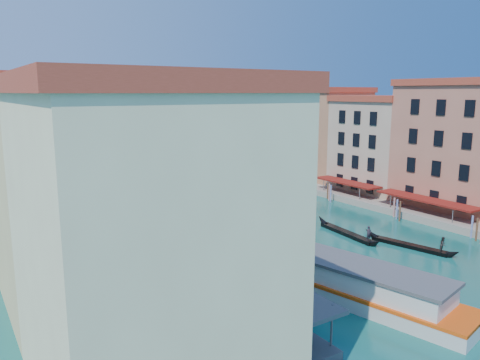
{
  "coord_description": "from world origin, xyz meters",
  "views": [
    {
      "loc": [
        -35.24,
        -16.79,
        18.03
      ],
      "look_at": [
        0.67,
        39.18,
        5.55
      ],
      "focal_mm": 35.0,
      "sensor_mm": 36.0,
      "label": 1
    }
  ],
  "objects_px": {
    "vaporetto_stop": "(248,305)",
    "gondola_right": "(411,244)",
    "vaporetto_near": "(346,281)",
    "gondola_fore": "(347,232)",
    "vaporetto_far": "(151,184)"
  },
  "relations": [
    {
      "from": "vaporetto_far",
      "to": "gondola_fore",
      "type": "height_order",
      "value": "vaporetto_far"
    },
    {
      "from": "vaporetto_stop",
      "to": "vaporetto_near",
      "type": "height_order",
      "value": "vaporetto_stop"
    },
    {
      "from": "vaporetto_stop",
      "to": "gondola_right",
      "type": "bearing_deg",
      "value": 9.93
    },
    {
      "from": "vaporetto_far",
      "to": "gondola_fore",
      "type": "relative_size",
      "value": 1.56
    },
    {
      "from": "gondola_fore",
      "to": "vaporetto_near",
      "type": "bearing_deg",
      "value": -129.54
    },
    {
      "from": "vaporetto_near",
      "to": "vaporetto_far",
      "type": "bearing_deg",
      "value": 73.92
    },
    {
      "from": "vaporetto_near",
      "to": "gondola_right",
      "type": "height_order",
      "value": "vaporetto_near"
    },
    {
      "from": "vaporetto_far",
      "to": "gondola_right",
      "type": "xyz_separation_m",
      "value": [
        13.44,
        -46.88,
        -0.83
      ]
    },
    {
      "from": "vaporetto_stop",
      "to": "gondola_fore",
      "type": "distance_m",
      "value": 26.5
    },
    {
      "from": "vaporetto_stop",
      "to": "gondola_right",
      "type": "distance_m",
      "value": 26.58
    },
    {
      "from": "gondola_fore",
      "to": "vaporetto_stop",
      "type": "bearing_deg",
      "value": -146.15
    },
    {
      "from": "vaporetto_near",
      "to": "gondola_right",
      "type": "distance_m",
      "value": 17.07
    },
    {
      "from": "vaporetto_near",
      "to": "gondola_fore",
      "type": "xyz_separation_m",
      "value": [
        13.43,
        13.14,
        -1.07
      ]
    },
    {
      "from": "vaporetto_far",
      "to": "gondola_fore",
      "type": "bearing_deg",
      "value": -94.43
    },
    {
      "from": "vaporetto_near",
      "to": "gondola_right",
      "type": "relative_size",
      "value": 1.92
    }
  ]
}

